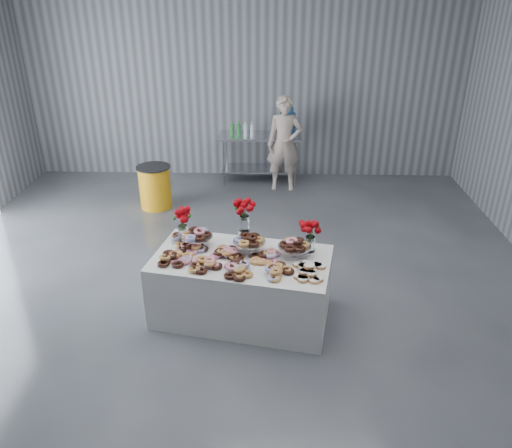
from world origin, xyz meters
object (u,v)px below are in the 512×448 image
at_px(person, 284,144).
at_px(display_table, 242,287).
at_px(trash_barrel, 155,187).
at_px(prep_table, 260,150).
at_px(water_jug, 288,121).

bearing_deg(person, display_table, -96.60).
bearing_deg(trash_barrel, prep_table, 35.88).
distance_m(water_jug, person, 0.47).
xyz_separation_m(display_table, trash_barrel, (-1.61, 2.96, -0.02)).
xyz_separation_m(water_jug, person, (-0.06, -0.34, -0.31)).
xyz_separation_m(prep_table, trash_barrel, (-1.71, -1.24, -0.26)).
relative_size(water_jug, person, 0.33).
relative_size(water_jug, trash_barrel, 0.78).
bearing_deg(display_table, trash_barrel, 118.53).
relative_size(display_table, person, 1.13).
distance_m(display_table, trash_barrel, 3.37).
xyz_separation_m(water_jug, trash_barrel, (-2.21, -1.24, -0.79)).
bearing_deg(display_table, water_jug, 81.87).
relative_size(display_table, trash_barrel, 2.66).
relative_size(person, trash_barrel, 2.35).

